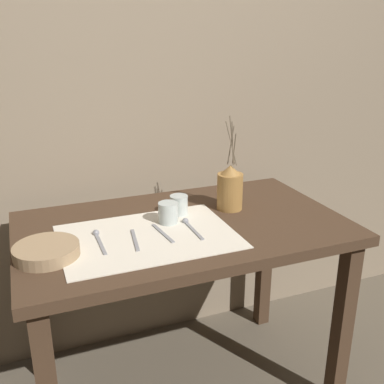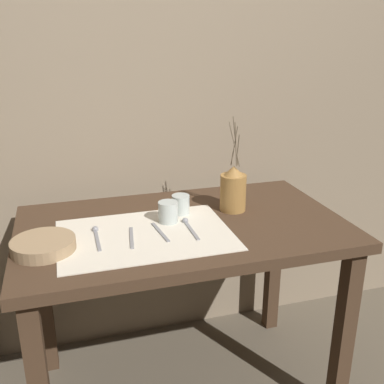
{
  "view_description": "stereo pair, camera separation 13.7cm",
  "coord_description": "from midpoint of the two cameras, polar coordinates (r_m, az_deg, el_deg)",
  "views": [
    {
      "loc": [
        -0.54,
        -1.45,
        1.45
      ],
      "look_at": [
        0.04,
        0.0,
        0.89
      ],
      "focal_mm": 42.0,
      "sensor_mm": 36.0,
      "label": 1
    },
    {
      "loc": [
        -0.41,
        -1.49,
        1.45
      ],
      "look_at": [
        0.04,
        0.0,
        0.89
      ],
      "focal_mm": 42.0,
      "sensor_mm": 36.0,
      "label": 2
    }
  ],
  "objects": [
    {
      "name": "glass_tumbler_near",
      "position": [
        1.67,
        -0.72,
        -2.59
      ],
      "size": [
        0.07,
        0.07,
        0.08
      ],
      "color": "#B7C1BC",
      "rests_on": "wooden_table"
    },
    {
      "name": "wooden_bowl",
      "position": [
        1.53,
        -15.93,
        -6.57
      ],
      "size": [
        0.21,
        0.21,
        0.04
      ],
      "color": "#9E7F5B",
      "rests_on": "wooden_table"
    },
    {
      "name": "linen_cloth",
      "position": [
        1.59,
        -3.49,
        -5.5
      ],
      "size": [
        0.6,
        0.42,
        0.0
      ],
      "color": "beige",
      "rests_on": "wooden_table"
    },
    {
      "name": "knife_center",
      "position": [
        1.56,
        -5.19,
        -5.83
      ],
      "size": [
        0.03,
        0.17,
        0.0
      ],
      "color": "gray",
      "rests_on": "wooden_table"
    },
    {
      "name": "fork_inner",
      "position": [
        1.6,
        -1.6,
        -5.14
      ],
      "size": [
        0.03,
        0.17,
        0.0
      ],
      "color": "gray",
      "rests_on": "wooden_table"
    },
    {
      "name": "spoon_outer",
      "position": [
        1.66,
        1.76,
        -4.12
      ],
      "size": [
        0.02,
        0.18,
        0.02
      ],
      "color": "gray",
      "rests_on": "wooden_table"
    },
    {
      "name": "glass_tumbler_far",
      "position": [
        1.75,
        0.79,
        -1.61
      ],
      "size": [
        0.07,
        0.07,
        0.07
      ],
      "color": "#B7C1BC",
      "rests_on": "wooden_table"
    },
    {
      "name": "stone_wall_back",
      "position": [
        2.01,
        -2.88,
        12.54
      ],
      "size": [
        7.0,
        0.06,
        2.4
      ],
      "color": "gray",
      "rests_on": "ground_plane"
    },
    {
      "name": "spoon_inner",
      "position": [
        1.61,
        -9.72,
        -5.23
      ],
      "size": [
        0.02,
        0.18,
        0.02
      ],
      "color": "gray",
      "rests_on": "wooden_table"
    },
    {
      "name": "pitcher_with_flowers",
      "position": [
        1.79,
        7.44,
        0.27
      ],
      "size": [
        0.1,
        0.1,
        0.38
      ],
      "color": "olive",
      "rests_on": "wooden_table"
    },
    {
      "name": "wooden_table",
      "position": [
        1.73,
        1.15,
        -7.34
      ],
      "size": [
        1.21,
        0.71,
        0.77
      ],
      "color": "#422D1E",
      "rests_on": "ground_plane"
    }
  ]
}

